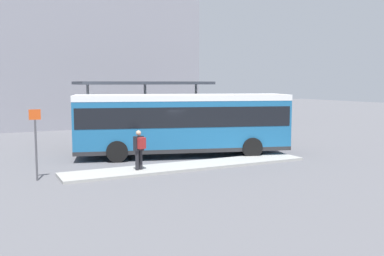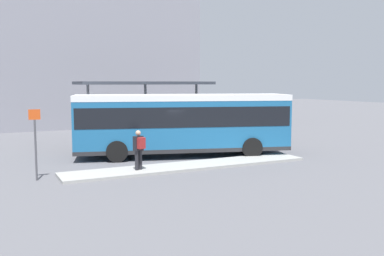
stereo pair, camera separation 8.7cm
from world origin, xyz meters
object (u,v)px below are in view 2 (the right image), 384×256
Objects in this scene: city_bus at (183,120)px; pedestrian_waiting at (139,147)px; potted_planter_near_shelter at (119,139)px; bicycle_white at (265,133)px; bicycle_red at (276,136)px; bicycle_yellow at (270,135)px; bicycle_black at (282,136)px; platform_sign at (35,141)px; potted_planter_far_side at (195,136)px.

city_bus is 4.64m from pedestrian_waiting.
city_bus is 3.92m from potted_planter_near_shelter.
bicycle_white is at bearing -76.69° from pedestrian_waiting.
bicycle_red is 1.08× the size of bicycle_yellow.
bicycle_yellow is 0.66m from bicycle_white.
potted_planter_near_shelter is (-10.59, -0.46, 0.41)m from bicycle_yellow.
pedestrian_waiting is 12.97m from bicycle_yellow.
bicycle_black is 1.96m from bicycle_white.
potted_planter_near_shelter is (-10.57, 0.85, 0.38)m from bicycle_black.
platform_sign reaches higher than bicycle_yellow.
bicycle_white is at bearing -7.12° from bicycle_red.
bicycle_black is (11.39, 4.83, -0.72)m from pedestrian_waiting.
bicycle_red is 1.31m from bicycle_white.
bicycle_white is (0.07, 1.96, -0.02)m from bicycle_black.
platform_sign is at bearing -151.54° from potted_planter_far_side.
city_bus reaches higher than platform_sign.
potted_planter_far_side is 10.90m from platform_sign.
pedestrian_waiting is 12.39m from bicycle_black.
potted_planter_near_shelter is 4.64m from potted_planter_far_side.
pedestrian_waiting reaches higher than potted_planter_far_side.
potted_planter_far_side is (-6.01, -1.22, 0.31)m from bicycle_white.
pedestrian_waiting is 4.14m from platform_sign.
bicycle_red is at bearing 18.20° from platform_sign.
bicycle_yellow is 0.56× the size of platform_sign.
bicycle_white is at bearing 22.33° from platform_sign.
pedestrian_waiting is 1.16× the size of potted_planter_near_shelter.
bicycle_red is 0.65m from bicycle_yellow.
bicycle_yellow is at bearing -172.22° from bicycle_black.
potted_planter_far_side is 0.46× the size of platform_sign.
potted_planter_near_shelter reaches higher than bicycle_black.
platform_sign is (-7.55, -2.61, -0.32)m from city_bus.
bicycle_yellow is (7.95, 3.13, -1.53)m from city_bus.
bicycle_red is 0.60× the size of platform_sign.
platform_sign reaches higher than pedestrian_waiting.
platform_sign is (-15.50, -5.74, 1.22)m from bicycle_yellow.
potted_planter_near_shelter reaches higher than bicycle_yellow.
pedestrian_waiting is 0.61× the size of platform_sign.
pedestrian_waiting is at bearing 112.30° from bicycle_red.
bicycle_red is at bearing -1.06° from potted_planter_near_shelter.
bicycle_black reaches higher than bicycle_yellow.
bicycle_white is 1.13× the size of potted_planter_near_shelter.
bicycle_yellow is (0.02, 0.65, -0.02)m from bicycle_red.
city_bus reaches higher than bicycle_white.
potted_planter_far_side is (4.64, -0.11, -0.09)m from potted_planter_near_shelter.
city_bus is at bearing 111.49° from bicycle_white.
bicycle_yellow is 1.07× the size of potted_planter_near_shelter.
bicycle_yellow is at bearing 5.39° from potted_planter_far_side.
city_bus is 6.46× the size of bicycle_black.
potted_planter_near_shelter is 1.14× the size of potted_planter_far_side.
platform_sign is (-15.48, -4.43, 1.18)m from bicycle_black.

